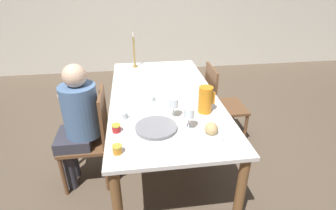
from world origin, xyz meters
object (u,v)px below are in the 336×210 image
(teacup_near_person, at_px, (122,116))
(jam_jar_amber, at_px, (116,128))
(chair_person_side, at_px, (92,136))
(bread_plate, at_px, (211,131))
(red_pitcher, at_px, (205,100))
(wine_glass_juice, at_px, (173,104))
(jam_jar_red, at_px, (117,149))
(person_seated, at_px, (78,118))
(serving_tray, at_px, (156,128))
(chair_opposite, at_px, (220,103))
(candlestick_tall, at_px, (134,53))
(wine_glass_water, at_px, (189,114))
(teacup_across, at_px, (150,99))

(teacup_near_person, distance_m, jam_jar_amber, 0.18)
(chair_person_side, xyz_separation_m, bread_plate, (0.93, -0.53, 0.32))
(red_pitcher, height_order, wine_glass_juice, red_pitcher)
(chair_person_side, distance_m, jam_jar_red, 0.78)
(chair_person_side, relative_size, person_seated, 0.78)
(serving_tray, bearing_deg, chair_person_side, 142.95)
(red_pitcher, bearing_deg, chair_opposite, 60.63)
(serving_tray, bearing_deg, wine_glass_juice, 45.94)
(teacup_near_person, relative_size, jam_jar_amber, 2.02)
(chair_person_side, relative_size, red_pitcher, 4.13)
(person_seated, distance_m, red_pitcher, 1.09)
(red_pitcher, distance_m, jam_jar_amber, 0.75)
(person_seated, height_order, jam_jar_amber, person_seated)
(jam_jar_red, bearing_deg, bread_plate, 10.78)
(person_seated, distance_m, candlestick_tall, 1.17)
(chair_opposite, height_order, wine_glass_water, wine_glass_water)
(jam_jar_amber, bearing_deg, jam_jar_red, -86.64)
(person_seated, relative_size, wine_glass_water, 6.68)
(chair_opposite, relative_size, jam_jar_red, 13.96)
(red_pitcher, height_order, jam_jar_amber, red_pitcher)
(chair_opposite, height_order, serving_tray, chair_opposite)
(wine_glass_water, relative_size, jam_jar_red, 2.68)
(jam_jar_amber, height_order, jam_jar_red, same)
(teacup_near_person, xyz_separation_m, jam_jar_amber, (-0.04, -0.18, 0.01))
(candlestick_tall, bearing_deg, serving_tray, -85.32)
(chair_opposite, bearing_deg, chair_person_side, -70.68)
(person_seated, distance_m, wine_glass_juice, 0.85)
(person_seated, relative_size, bread_plate, 5.38)
(chair_opposite, xyz_separation_m, teacup_near_person, (-1.05, -0.69, 0.31))
(jam_jar_red, height_order, candlestick_tall, candlestick_tall)
(wine_glass_juice, xyz_separation_m, jam_jar_red, (-0.43, -0.40, -0.09))
(chair_person_side, bearing_deg, teacup_across, -85.14)
(chair_opposite, xyz_separation_m, red_pitcher, (-0.38, -0.67, 0.40))
(wine_glass_water, xyz_separation_m, jam_jar_amber, (-0.53, 0.04, -0.10))
(chair_person_side, distance_m, candlestick_tall, 1.18)
(wine_glass_juice, relative_size, teacup_across, 1.27)
(teacup_near_person, distance_m, jam_jar_red, 0.43)
(serving_tray, xyz_separation_m, candlestick_tall, (-0.12, 1.41, 0.15))
(chair_person_side, xyz_separation_m, wine_glass_water, (0.78, -0.44, 0.42))
(teacup_near_person, distance_m, serving_tray, 0.31)
(candlestick_tall, bearing_deg, chair_person_side, -113.32)
(wine_glass_water, bearing_deg, chair_opposite, 58.27)
(teacup_near_person, bearing_deg, chair_opposite, 33.47)
(red_pitcher, distance_m, candlestick_tall, 1.32)
(chair_person_side, xyz_separation_m, person_seated, (-0.09, -0.02, 0.21))
(chair_person_side, distance_m, wine_glass_juice, 0.85)
(chair_opposite, relative_size, wine_glass_juice, 5.43)
(red_pitcher, bearing_deg, teacup_across, 150.88)
(wine_glass_juice, bearing_deg, serving_tray, -134.06)
(chair_opposite, height_order, candlestick_tall, candlestick_tall)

